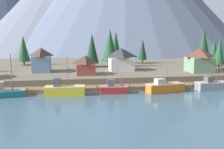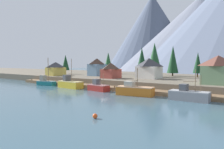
% 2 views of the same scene
% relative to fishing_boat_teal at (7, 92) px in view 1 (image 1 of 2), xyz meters
% --- Properties ---
extents(ground_plane, '(400.00, 400.00, 1.00)m').
position_rel_fishing_boat_teal_xyz_m(ground_plane, '(23.96, 21.85, -1.61)').
color(ground_plane, '#3D5B6B').
extents(dock, '(80.00, 4.00, 1.60)m').
position_rel_fishing_boat_teal_xyz_m(dock, '(23.96, 3.84, -0.61)').
color(dock, brown).
rests_on(dock, ground_plane).
extents(shoreline_bank, '(400.00, 56.00, 2.50)m').
position_rel_fishing_boat_teal_xyz_m(shoreline_bank, '(23.96, 33.85, 0.14)').
color(shoreline_bank, '#665B4C').
rests_on(shoreline_bank, ground_plane).
extents(mountain_central_peak, '(145.99, 145.99, 66.62)m').
position_rel_fishing_boat_teal_xyz_m(mountain_central_peak, '(11.80, 149.09, 32.20)').
color(mountain_central_peak, slate).
rests_on(mountain_central_peak, ground_plane).
extents(mountain_far_ridge, '(76.96, 76.96, 56.03)m').
position_rel_fishing_boat_teal_xyz_m(mountain_far_ridge, '(93.71, 127.37, 26.90)').
color(mountain_far_ridge, slate).
rests_on(mountain_far_ridge, ground_plane).
extents(fishing_boat_teal, '(7.39, 3.36, 9.42)m').
position_rel_fishing_boat_teal_xyz_m(fishing_boat_teal, '(0.00, 0.00, 0.00)').
color(fishing_boat_teal, '#196B70').
rests_on(fishing_boat_teal, ground_plane).
extents(fishing_boat_yellow, '(9.00, 3.53, 8.98)m').
position_rel_fishing_boat_teal_xyz_m(fishing_boat_yellow, '(12.48, -0.06, 0.12)').
color(fishing_boat_yellow, gold).
rests_on(fishing_boat_yellow, ground_plane).
extents(fishing_boat_red, '(6.47, 3.12, 6.19)m').
position_rel_fishing_boat_teal_xyz_m(fishing_boat_red, '(23.76, 0.16, -0.01)').
color(fishing_boat_red, maroon).
rests_on(fishing_boat_red, ground_plane).
extents(fishing_boat_orange, '(9.15, 4.52, 6.48)m').
position_rel_fishing_boat_teal_xyz_m(fishing_boat_orange, '(35.87, -0.61, 0.09)').
color(fishing_boat_orange, '#CC6B1E').
rests_on(fishing_boat_orange, ground_plane).
extents(fishing_boat_grey, '(7.83, 3.17, 6.45)m').
position_rel_fishing_boat_teal_xyz_m(fishing_boat_grey, '(48.24, 0.11, 0.03)').
color(fishing_boat_grey, gray).
rests_on(fishing_boat_grey, ground_plane).
extents(house_green, '(6.87, 7.24, 7.02)m').
position_rel_fishing_boat_teal_xyz_m(house_green, '(51.16, 12.92, 4.98)').
color(house_green, '#6B8E66').
rests_on(house_green, shoreline_bank).
extents(house_white, '(7.37, 6.43, 6.79)m').
position_rel_fishing_boat_teal_xyz_m(house_white, '(29.19, 19.54, 4.87)').
color(house_white, silver).
rests_on(house_white, shoreline_bank).
extents(house_blue, '(5.30, 6.71, 7.01)m').
position_rel_fishing_boat_teal_xyz_m(house_blue, '(5.54, 20.32, 4.97)').
color(house_blue, '#6689A8').
rests_on(house_blue, shoreline_bank).
extents(house_red, '(5.31, 5.97, 5.26)m').
position_rel_fishing_boat_teal_xyz_m(house_red, '(18.02, 13.27, 4.08)').
color(house_red, '#9E4238').
rests_on(house_red, shoreline_bank).
extents(conifer_near_left, '(3.24, 3.24, 9.06)m').
position_rel_fishing_boat_teal_xyz_m(conifer_near_left, '(40.26, 35.88, 6.63)').
color(conifer_near_left, '#4C3823').
rests_on(conifer_near_left, shoreline_bank).
extents(conifer_near_right, '(4.48, 4.48, 11.21)m').
position_rel_fishing_boat_teal_xyz_m(conifer_near_right, '(21.08, 29.13, 7.60)').
color(conifer_near_right, '#4C3823').
rests_on(conifer_near_right, shoreline_bank).
extents(conifer_mid_right, '(4.42, 4.42, 11.99)m').
position_rel_fishing_boat_teal_xyz_m(conifer_mid_right, '(30.43, 37.25, 7.98)').
color(conifer_mid_right, '#4C3823').
rests_on(conifer_mid_right, shoreline_bank).
extents(conifer_back_left, '(5.30, 5.30, 12.61)m').
position_rel_fishing_boat_teal_xyz_m(conifer_back_left, '(26.97, 28.04, 8.64)').
color(conifer_back_left, '#4C3823').
rests_on(conifer_back_left, shoreline_bank).
extents(conifer_back_right, '(3.16, 3.16, 9.40)m').
position_rel_fishing_boat_teal_xyz_m(conifer_back_right, '(64.65, 29.09, 6.90)').
color(conifer_back_right, '#4C3823').
rests_on(conifer_back_right, shoreline_bank).
extents(conifer_centre, '(5.00, 5.00, 12.93)m').
position_rel_fishing_boat_teal_xyz_m(conifer_centre, '(58.25, 24.59, 8.52)').
color(conifer_centre, '#4C3823').
rests_on(conifer_centre, shoreline_bank).
extents(conifer_far_left, '(4.40, 4.40, 10.45)m').
position_rel_fishing_boat_teal_xyz_m(conifer_far_left, '(-2.31, 37.45, 7.29)').
color(conifer_far_left, '#4C3823').
rests_on(conifer_far_left, shoreline_bank).
extents(conifer_far_right, '(3.69, 3.69, 9.73)m').
position_rel_fishing_boat_teal_xyz_m(conifer_far_right, '(60.18, 17.92, 7.02)').
color(conifer_far_right, '#4C3823').
rests_on(conifer_far_right, shoreline_bank).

